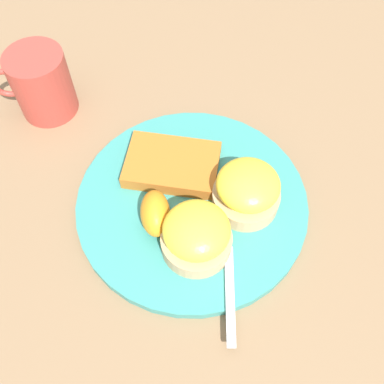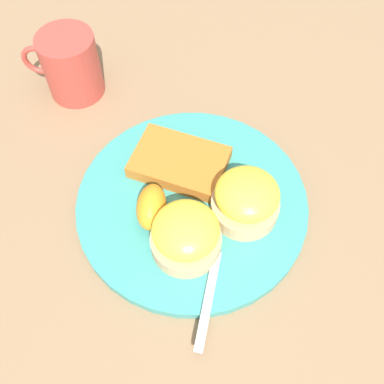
# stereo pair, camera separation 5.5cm
# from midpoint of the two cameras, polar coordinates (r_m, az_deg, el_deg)

# --- Properties ---
(ground_plane) EXTENTS (1.10, 1.10, 0.00)m
(ground_plane) POSITION_cam_midpoint_polar(r_m,az_deg,el_deg) (0.58, 2.71, -1.98)
(ground_plane) COLOR #846647
(plate) EXTENTS (0.30, 0.30, 0.01)m
(plate) POSITION_cam_midpoint_polar(r_m,az_deg,el_deg) (0.58, 2.74, -1.63)
(plate) COLOR teal
(plate) RESTS_ON ground_plane
(sandwich_benedict_left) EXTENTS (0.08, 0.08, 0.06)m
(sandwich_benedict_left) POSITION_cam_midpoint_polar(r_m,az_deg,el_deg) (0.51, 2.46, -5.77)
(sandwich_benedict_left) COLOR tan
(sandwich_benedict_left) RESTS_ON plate
(sandwich_benedict_right) EXTENTS (0.08, 0.08, 0.06)m
(sandwich_benedict_right) POSITION_cam_midpoint_polar(r_m,az_deg,el_deg) (0.54, 9.78, -1.19)
(sandwich_benedict_right) COLOR tan
(sandwich_benedict_right) RESTS_ON plate
(hashbrown_patty) EXTENTS (0.14, 0.11, 0.02)m
(hashbrown_patty) POSITION_cam_midpoint_polar(r_m,az_deg,el_deg) (0.59, 1.08, 3.61)
(hashbrown_patty) COLOR #B76522
(hashbrown_patty) RESTS_ON plate
(orange_wedge) EXTENTS (0.04, 0.06, 0.04)m
(orange_wedge) POSITION_cam_midpoint_polar(r_m,az_deg,el_deg) (0.54, -2.28, -2.13)
(orange_wedge) COLOR orange
(orange_wedge) RESTS_ON plate
(fork) EXTENTS (0.04, 0.22, 0.00)m
(fork) POSITION_cam_midpoint_polar(r_m,az_deg,el_deg) (0.54, 6.35, -7.08)
(fork) COLOR silver
(fork) RESTS_ON plate
(cup) EXTENTS (0.11, 0.08, 0.10)m
(cup) POSITION_cam_midpoint_polar(r_m,az_deg,el_deg) (0.69, -12.92, 15.28)
(cup) COLOR #B23D33
(cup) RESTS_ON ground_plane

